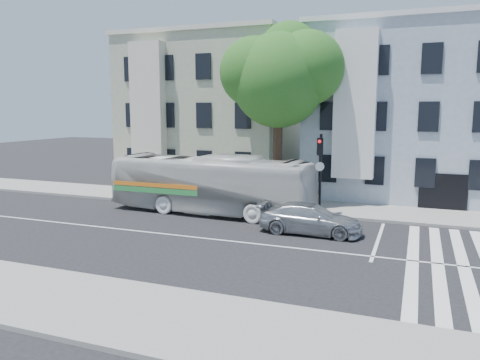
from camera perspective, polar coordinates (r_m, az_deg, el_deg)
The scene contains 10 objects.
ground at distance 21.15m, azimuth -2.10°, elevation -7.36°, with size 120.00×120.00×0.00m, color black.
sidewalk_far at distance 28.45m, azimuth 4.24°, elevation -3.04°, with size 80.00×4.00×0.15m, color gray.
sidewalk_near at distance 14.54m, azimuth -15.00°, elevation -15.00°, with size 80.00×4.00×0.15m, color gray.
building_left at distance 36.87m, azimuth -3.02°, elevation 8.14°, with size 12.00×10.00×11.00m, color #9BA389.
building_right at distance 33.70m, azimuth 19.49°, elevation 7.61°, with size 12.00×10.00×11.00m, color #909CAB.
street_tree at distance 28.61m, azimuth 4.97°, elevation 12.64°, with size 7.30×5.90×11.10m.
bus at distance 26.25m, azimuth -3.65°, elevation -0.54°, with size 11.81×2.76×3.29m, color silver.
sedan at distance 22.38m, azimuth 8.56°, elevation -4.69°, with size 4.87×1.98×1.41m, color #B3B6BB.
hedge at distance 27.48m, azimuth 0.03°, elevation -2.53°, with size 8.50×0.84×0.70m, color #2B581C, non-canonical shape.
traffic_signal at distance 25.28m, azimuth 9.73°, elevation 1.92°, with size 0.45×0.54×4.52m.
Camera 1 is at (8.00, -18.68, 5.84)m, focal length 35.00 mm.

